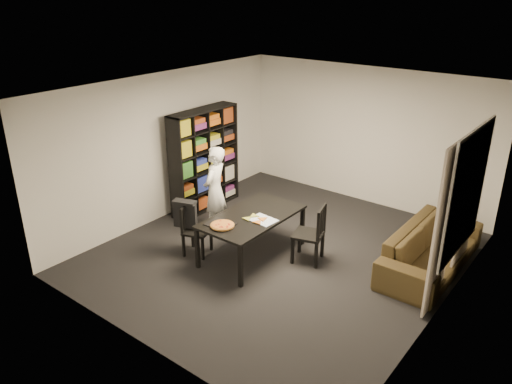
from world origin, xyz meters
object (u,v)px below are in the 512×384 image
Objects in this scene: dining_table at (252,219)px; pepperoni_pizza at (222,225)px; chair_left at (192,226)px; baking_tray at (220,224)px; person at (215,191)px; chair_right at (314,230)px; sofa at (431,249)px; bookshelf at (205,160)px.

dining_table is 0.58m from pepperoni_pizza.
chair_left is 2.05× the size of baking_tray.
person is at bearing 136.10° from baking_tray.
dining_table is 1.80× the size of chair_right.
chair_right is at bearing -79.45° from chair_left.
person is 3.53m from sofa.
pepperoni_pizza is (0.08, -0.04, 0.02)m from baking_tray.
chair_left is at bearing -147.78° from dining_table.
chair_left is 0.84m from person.
bookshelf is 1.09m from person.
sofa is (4.18, 0.44, -0.63)m from bookshelf.
baking_tray reaches higher than dining_table.
dining_table is 4.17× the size of baking_tray.
dining_table is 0.96m from chair_left.
baking_tray is at bearing 29.29° from person.
chair_right reaches higher than chair_left.
bookshelf is at bearing 95.96° from sofa.
person reaches higher than chair_left.
chair_left reaches higher than dining_table.
bookshelf is 1.24× the size of person.
pepperoni_pizza is (1.74, -1.48, -0.23)m from bookshelf.
bookshelf reaches higher than person.
person is at bearing -100.44° from chair_right.
chair_left is (-0.80, -0.50, -0.17)m from dining_table.
chair_right is 1.86m from person.
sofa is at bearing 5.96° from bookshelf.
chair_right is 0.42× the size of sofa.
pepperoni_pizza reaches higher than sofa.
person is 3.83× the size of baking_tray.
chair_right is (1.65, 0.94, 0.06)m from chair_left.
chair_left is 0.88× the size of chair_right.
bookshelf is 0.86× the size of sofa.
chair_right is 2.32× the size of baking_tray.
dining_table is at bearing 71.27° from baking_tray.
dining_table is 4.76× the size of pepperoni_pizza.
sofa is at bearing 91.44° from person.
person reaches higher than sofa.
person is at bearing 137.30° from pepperoni_pizza.
chair_right is at bearing 46.48° from pepperoni_pizza.
sofa is (3.33, 1.10, -0.44)m from person.
pepperoni_pizza is at bearing 128.17° from sofa.
chair_right reaches higher than dining_table.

